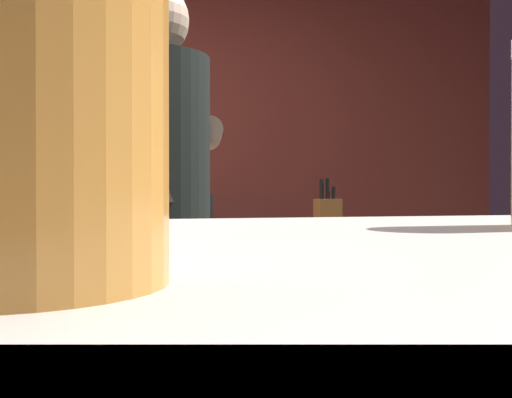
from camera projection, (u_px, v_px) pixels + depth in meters
wall_back at (113, 153)px, 3.46m from camera, size 5.20×0.10×2.70m
prep_counter at (212, 367)px, 2.19m from camera, size 2.10×0.60×0.88m
back_shelf at (126, 292)px, 3.22m from camera, size 0.93×0.36×1.10m
bartender at (152, 229)px, 1.68m from camera, size 0.47×0.54×1.72m
knife_block at (328, 221)px, 2.42m from camera, size 0.10×0.08×0.29m
mixing_bowl at (74, 245)px, 2.14m from camera, size 0.21×0.21×0.06m
chefs_knife at (220, 252)px, 2.15m from camera, size 0.24×0.07×0.01m
pint_glass_near at (22, 21)px, 0.16m from camera, size 0.08×0.08×0.15m
bottle_hot_sauce at (184, 178)px, 3.38m from camera, size 0.06×0.06×0.25m
bottle_vinegar at (105, 178)px, 3.19m from camera, size 0.07×0.07×0.23m
bottle_olive_oil at (99, 176)px, 3.10m from camera, size 0.06×0.06×0.25m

